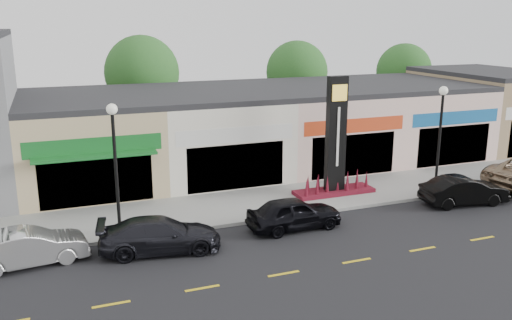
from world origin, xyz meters
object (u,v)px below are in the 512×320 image
object	(u,v)px
lamp_east_near	(440,129)
car_black_sedan	(294,213)
pylon_sign	(335,153)
car_dark_sedan	(160,235)
car_black_conv	(464,191)
car_white_van	(29,247)
lamp_west_near	(115,157)

from	to	relation	value
lamp_east_near	car_black_sedan	size ratio (longest dim) A/B	1.32
pylon_sign	car_dark_sedan	xyz separation A→B (m)	(-9.71, -3.67, -1.59)
pylon_sign	car_black_sedan	world-z (taller)	pylon_sign
lamp_east_near	pylon_sign	world-z (taller)	pylon_sign
pylon_sign	car_black_conv	distance (m)	6.51
car_black_sedan	car_dark_sedan	bearing A→B (deg)	91.44
lamp_east_near	car_black_conv	size ratio (longest dim) A/B	1.29
lamp_east_near	pylon_sign	bearing A→B (deg)	161.25
lamp_east_near	car_black_sedan	xyz separation A→B (m)	(-8.82, -1.67, -2.77)
car_dark_sedan	car_white_van	bearing A→B (deg)	92.69
lamp_east_near	car_black_sedan	bearing A→B (deg)	-169.27
car_dark_sedan	car_black_conv	bearing A→B (deg)	-80.02
pylon_sign	car_dark_sedan	distance (m)	10.50
car_black_sedan	car_black_conv	xyz separation A→B (m)	(9.13, -0.06, -0.01)
car_white_van	car_black_sedan	world-z (taller)	car_black_sedan
car_white_van	car_dark_sedan	bearing A→B (deg)	-103.70
lamp_west_near	lamp_east_near	size ratio (longest dim) A/B	1.00
car_white_van	car_black_conv	xyz separation A→B (m)	(19.75, -0.28, 0.01)
car_black_sedan	car_black_conv	size ratio (longest dim) A/B	0.98
car_white_van	car_black_conv	bearing A→B (deg)	-98.17
lamp_east_near	car_white_van	distance (m)	19.69
car_dark_sedan	lamp_west_near	bearing A→B (deg)	42.30
car_black_conv	lamp_east_near	bearing A→B (deg)	17.46
pylon_sign	car_dark_sedan	bearing A→B (deg)	-159.29
lamp_west_near	car_dark_sedan	distance (m)	3.66
car_dark_sedan	lamp_east_near	bearing A→B (deg)	-73.31
car_dark_sedan	pylon_sign	bearing A→B (deg)	-60.24
lamp_east_near	car_black_conv	xyz separation A→B (m)	(0.31, -1.73, -2.78)
pylon_sign	car_black_sedan	size ratio (longest dim) A/B	1.45
pylon_sign	car_white_van	size ratio (longest dim) A/B	1.44
pylon_sign	car_white_van	distance (m)	14.86
car_white_van	car_dark_sedan	world-z (taller)	car_white_van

